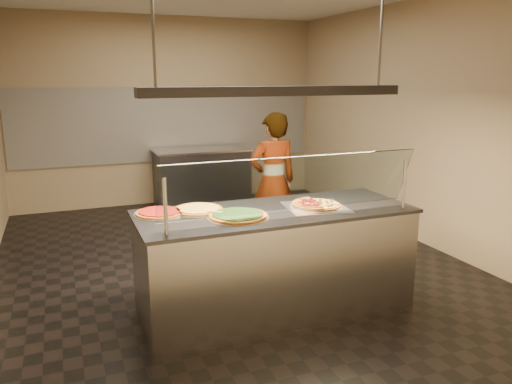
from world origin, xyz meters
name	(u,v)px	position (x,y,z in m)	size (l,w,h in m)	color
ground	(228,261)	(0.00, 0.00, -0.01)	(5.00, 6.00, 0.02)	black
wall_back	(168,112)	(0.00, 3.01, 1.50)	(5.00, 0.02, 3.00)	#9B8864
wall_front	(402,186)	(0.00, -3.01, 1.50)	(5.00, 0.02, 3.00)	#9B8864
wall_right	(415,122)	(2.51, 0.00, 1.50)	(0.02, 6.00, 3.00)	#9B8864
tile_band	(169,124)	(0.00, 2.98, 1.30)	(4.90, 0.02, 1.20)	silver
serving_counter	(275,260)	(0.02, -1.29, 0.47)	(2.42, 0.94, 0.93)	#B7B7BC
sneeze_guard	(293,185)	(0.02, -1.64, 1.23)	(2.18, 0.18, 0.54)	#B7B7BC
perforated_tray	(316,207)	(0.39, -1.35, 0.94)	(0.59, 0.59, 0.01)	silver
half_pizza_pepperoni	(306,205)	(0.28, -1.35, 0.96)	(0.27, 0.46, 0.05)	brown
half_pizza_sausage	(326,203)	(0.49, -1.35, 0.96)	(0.27, 0.46, 0.04)	brown
pizza_spinach	(238,216)	(-0.37, -1.40, 0.95)	(0.52, 0.52, 0.03)	silver
pizza_cheese	(198,209)	(-0.62, -1.08, 0.94)	(0.46, 0.46, 0.03)	silver
pizza_tomato	(160,213)	(-0.95, -1.06, 0.94)	(0.43, 0.43, 0.03)	silver
pizza_spatula	(222,211)	(-0.47, -1.27, 0.96)	(0.29, 0.17, 0.02)	#B7B7BC
prep_table	(202,177)	(0.41, 2.55, 0.47)	(1.50, 0.74, 0.93)	#39393E
worker	(273,181)	(0.67, 0.27, 0.83)	(0.61, 0.40, 1.66)	black
heat_lamp_housing	(277,91)	(0.02, -1.29, 1.95)	(2.30, 0.18, 0.08)	#39393E
lamp_rod_left	(152,17)	(-0.98, -1.29, 2.50)	(0.02, 0.02, 1.01)	#B7B7BC
lamp_rod_right	(381,26)	(1.02, -1.29, 2.50)	(0.02, 0.02, 1.01)	#B7B7BC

